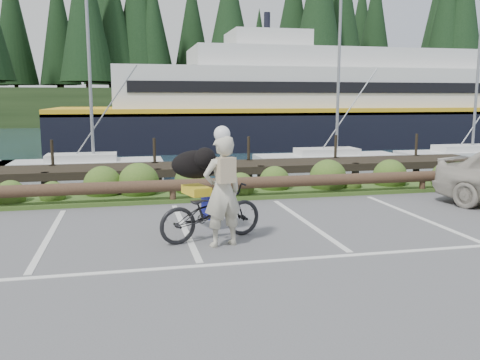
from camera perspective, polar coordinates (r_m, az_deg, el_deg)
The scene contains 7 objects.
ground at distance 8.52m, azimuth -4.77°, elevation -8.77°, with size 72.00×72.00×0.00m, color #515154.
harbor_backdrop at distance 86.50m, azimuth -11.62°, elevation 7.24°, with size 170.00×160.00×30.00m.
vegetation_strip at distance 13.62m, azimuth -7.80°, elevation -1.79°, with size 34.00×1.60×0.10m, color #3D5B21.
log_rail at distance 12.95m, azimuth -7.54°, elevation -2.58°, with size 32.00×0.30×0.60m, color #443021, non-canonical shape.
bicycle at distance 9.48m, azimuth -3.28°, elevation -3.56°, with size 0.71×2.03×1.07m, color black.
cyclist at distance 8.97m, azimuth -1.99°, elevation -1.28°, with size 0.72×0.48×1.99m, color #BEB9A1.
dog at distance 9.92m, azimuth -4.95°, elevation 1.76°, with size 0.96×0.47×0.55m, color black.
Camera 1 is at (-1.06, -8.03, 2.62)m, focal length 38.00 mm.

